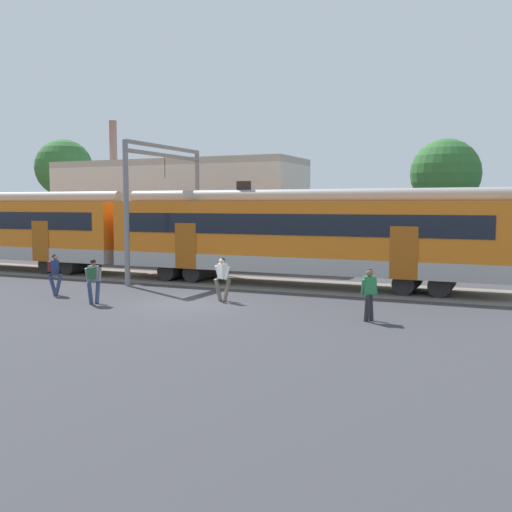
% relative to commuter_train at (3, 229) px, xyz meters
% --- Properties ---
extents(ground_plane, '(160.00, 160.00, 0.00)m').
position_rel_commuter_train_xyz_m(ground_plane, '(15.77, -6.40, -2.25)').
color(ground_plane, '#38383D').
extents(track_bed, '(80.00, 4.40, 0.01)m').
position_rel_commuter_train_xyz_m(track_bed, '(6.81, 0.01, -2.25)').
color(track_bed, slate).
rests_on(track_bed, ground).
extents(commuter_train, '(56.65, 3.07, 4.73)m').
position_rel_commuter_train_xyz_m(commuter_train, '(0.00, 0.00, 0.00)').
color(commuter_train, '#B2ADA8').
rests_on(commuter_train, ground).
extents(pedestrian_navy, '(0.71, 0.50, 1.67)m').
position_rel_commuter_train_xyz_m(pedestrian_navy, '(9.76, -6.63, -1.26)').
color(pedestrian_navy, navy).
rests_on(pedestrian_navy, ground).
extents(pedestrian_grey, '(0.53, 0.71, 1.67)m').
position_rel_commuter_train_xyz_m(pedestrian_grey, '(12.65, -7.78, -1.26)').
color(pedestrian_grey, navy).
rests_on(pedestrian_grey, ground).
extents(pedestrian_white, '(0.66, 0.53, 1.67)m').
position_rel_commuter_train_xyz_m(pedestrian_white, '(16.68, -5.27, -1.29)').
color(pedestrian_white, '#6B6051').
rests_on(pedestrian_white, ground).
extents(pedestrian_green, '(0.52, 0.71, 1.67)m').
position_rel_commuter_train_xyz_m(pedestrian_green, '(22.66, -6.87, -1.29)').
color(pedestrian_green, '#28282D').
rests_on(pedestrian_green, ground).
extents(catenary_gantry, '(0.24, 6.64, 6.53)m').
position_rel_commuter_train_xyz_m(catenary_gantry, '(10.83, 0.01, 2.06)').
color(catenary_gantry, gray).
rests_on(catenary_gantry, ground).
extents(background_building, '(16.28, 5.00, 9.20)m').
position_rel_commuter_train_xyz_m(background_building, '(6.71, 7.81, 0.95)').
color(background_building, beige).
rests_on(background_building, ground).
extents(street_tree_right, '(4.24, 4.24, 7.64)m').
position_rel_commuter_train_xyz_m(street_tree_right, '(22.62, 12.99, 3.24)').
color(street_tree_right, brown).
rests_on(street_tree_right, ground).
extents(street_tree_left, '(4.10, 4.10, 8.32)m').
position_rel_commuter_train_xyz_m(street_tree_left, '(-3.39, 8.91, 3.99)').
color(street_tree_left, brown).
rests_on(street_tree_left, ground).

